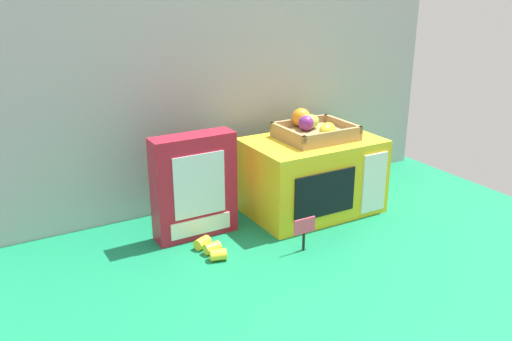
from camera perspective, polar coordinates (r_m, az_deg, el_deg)
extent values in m
plane|color=#147A4C|center=(1.76, 1.49, -5.28)|extent=(1.70, 1.70, 0.00)
cube|color=#A0A3A8|center=(1.86, -2.45, 7.46)|extent=(1.61, 0.03, 0.70)
cube|color=yellow|center=(1.81, 5.78, -0.68)|extent=(0.42, 0.28, 0.23)
cube|color=yellow|center=(1.77, 5.91, 3.04)|extent=(0.42, 0.28, 0.01)
cube|color=black|center=(1.68, 7.20, -2.47)|extent=(0.22, 0.01, 0.14)
cube|color=white|center=(1.79, 12.19, -1.25)|extent=(0.09, 0.01, 0.20)
cube|color=#A37F51|center=(1.78, 6.20, 3.69)|extent=(0.23, 0.19, 0.02)
cube|color=#A37F51|center=(1.71, 8.01, 3.69)|extent=(0.23, 0.01, 0.02)
cube|color=#A37F51|center=(1.85, 4.58, 5.07)|extent=(0.23, 0.01, 0.02)
cube|color=#A37F51|center=(1.72, 3.30, 3.95)|extent=(0.01, 0.19, 0.02)
cube|color=#A37F51|center=(1.84, 8.97, 4.83)|extent=(0.01, 0.19, 0.02)
ellipsoid|color=#9EC647|center=(1.80, 5.50, 5.06)|extent=(0.08, 0.05, 0.05)
sphere|color=orange|center=(1.83, 4.71, 5.52)|extent=(0.06, 0.06, 0.06)
ellipsoid|color=yellow|center=(1.72, 7.43, 4.22)|extent=(0.08, 0.07, 0.04)
sphere|color=#72287F|center=(1.78, 5.23, 4.93)|extent=(0.05, 0.05, 0.05)
cube|color=#B2192D|center=(1.63, -6.44, -1.63)|extent=(0.25, 0.08, 0.31)
cube|color=silver|center=(1.59, -5.88, -1.56)|extent=(0.16, 0.00, 0.19)
cube|color=white|center=(1.64, -5.73, -5.75)|extent=(0.19, 0.00, 0.05)
cylinder|color=black|center=(1.58, 4.97, -7.35)|extent=(0.01, 0.01, 0.06)
cube|color=#F44C6B|center=(1.56, 5.07, -5.75)|extent=(0.07, 0.00, 0.05)
cylinder|color=yellow|center=(1.53, -3.96, -8.74)|extent=(0.05, 0.04, 0.03)
cylinder|color=yellow|center=(1.57, -4.56, -8.03)|extent=(0.05, 0.04, 0.03)
cylinder|color=yellow|center=(1.60, -5.59, -7.49)|extent=(0.05, 0.05, 0.03)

